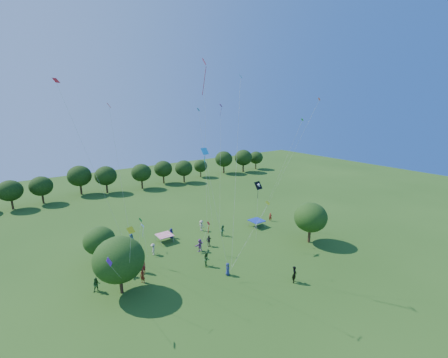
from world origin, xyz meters
TOP-DOWN VIEW (x-y plane):
  - ground at (0.00, 0.00)m, footprint 160.00×160.00m
  - near_tree_west at (-12.98, 14.91)m, footprint 5.34×5.34m
  - near_tree_north at (-13.12, 22.66)m, footprint 3.90×3.90m
  - near_tree_east at (13.42, 11.10)m, footprint 4.76×4.76m
  - treeline at (-1.73, 55.43)m, footprint 88.01×8.77m
  - tent_red_stripe at (-3.85, 23.77)m, footprint 2.20×2.20m
  - tent_blue at (11.08, 20.07)m, footprint 2.20×2.20m
  - man_in_black at (3.68, 5.36)m, footprint 0.88×0.81m
  - crowd_person_0 at (-1.61, 11.03)m, footprint 0.74×0.87m
  - crowd_person_1 at (-9.61, 17.41)m, footprint 0.73×0.49m
  - crowd_person_2 at (-15.09, 16.69)m, footprint 0.88×0.57m
  - crowd_person_3 at (-6.84, 20.93)m, footprint 0.96×1.15m
  - crowd_person_4 at (-9.54, 23.90)m, footprint 0.49×1.04m
  - crowd_person_5 at (-1.15, 18.14)m, footprint 1.79×1.11m
  - crowd_person_6 at (-8.24, 25.48)m, footprint 0.98×0.75m
  - crowd_person_7 at (-10.42, 15.38)m, footprint 0.70×0.76m
  - crowd_person_8 at (4.44, 20.42)m, footprint 0.89×0.93m
  - crowd_person_9 at (2.70, 23.99)m, footprint 0.87×1.25m
  - crowd_person_10 at (0.66, 18.66)m, footprint 1.01×0.51m
  - crowd_person_11 at (-11.31, 17.79)m, footprint 1.07×1.62m
  - crowd_person_12 at (-2.47, 24.36)m, footprint 0.86×0.67m
  - crowd_person_13 at (14.68, 20.48)m, footprint 0.64×0.63m
  - crowd_person_14 at (-2.48, 14.27)m, footprint 0.87×1.05m
  - pirate_kite at (6.37, 14.73)m, footprint 1.50×1.19m
  - red_high_kite at (-2.43, 14.25)m, footprint 1.74×2.50m
  - small_kite_0 at (-14.54, 20.84)m, footprint 6.45×1.83m
  - small_kite_1 at (-10.95, 19.87)m, footprint 2.13×2.58m
  - small_kite_2 at (2.30, 9.62)m, footprint 5.57×0.63m
  - small_kite_3 at (11.34, 14.61)m, footprint 1.16×8.46m
  - small_kite_4 at (2.71, 23.22)m, footprint 0.84×2.98m
  - small_kite_5 at (7.54, 25.41)m, footprint 3.46×4.43m
  - small_kite_6 at (-8.73, 18.95)m, footprint 0.48×0.91m
  - small_kite_7 at (-0.02, 11.38)m, footprint 2.99×2.40m
  - small_kite_8 at (-0.59, 16.87)m, footprint 2.19×1.07m
  - small_kite_9 at (13.71, 14.55)m, footprint 2.83×8.16m
  - small_kite_10 at (-12.66, 11.37)m, footprint 0.78×2.88m
  - small_kite_11 at (-7.39, 23.52)m, footprint 0.89×1.00m
  - small_kite_12 at (-5.63, 8.57)m, footprint 4.47×2.13m
  - small_kite_13 at (-14.82, 10.43)m, footprint 2.74×4.33m

SIDE VIEW (x-z plane):
  - ground at x=0.00m, z-range 0.00..0.00m
  - crowd_person_13 at x=14.68m, z-range 0.00..1.46m
  - crowd_person_12 at x=-2.47m, z-range 0.00..1.54m
  - crowd_person_0 at x=-1.61m, z-range 0.00..1.56m
  - crowd_person_3 at x=-6.84m, z-range 0.00..1.62m
  - crowd_person_11 at x=-11.31m, z-range 0.00..1.64m
  - crowd_person_2 at x=-15.09m, z-range 0.00..1.66m
  - crowd_person_10 at x=0.66m, z-range 0.00..1.68m
  - crowd_person_8 at x=4.44m, z-range 0.00..1.70m
  - crowd_person_7 at x=-10.42m, z-range 0.00..1.72m
  - crowd_person_9 at x=2.70m, z-range 0.00..1.75m
  - crowd_person_4 at x=-9.54m, z-range 0.00..1.75m
  - crowd_person_6 at x=-8.24m, z-range 0.00..1.77m
  - crowd_person_5 at x=-1.15m, z-range 0.00..1.81m
  - crowd_person_14 at x=-2.48m, z-range 0.00..1.87m
  - crowd_person_1 at x=-9.61m, z-range 0.00..1.88m
  - man_in_black at x=3.68m, z-range 0.00..1.99m
  - tent_red_stripe at x=-3.85m, z-range 0.49..1.59m
  - tent_blue at x=11.08m, z-range 0.49..1.59m
  - near_tree_north at x=-13.12m, z-range 0.70..5.64m
  - near_tree_east at x=13.42m, z-range 0.88..6.93m
  - small_kite_8 at x=-0.59m, z-range 2.29..5.57m
  - near_tree_west at x=-12.98m, z-range 0.78..7.15m
  - treeline at x=-1.73m, z-range 0.70..7.48m
  - small_kite_11 at x=-7.39m, z-range 2.49..5.76m
  - small_kite_6 at x=-8.73m, z-range 2.69..6.96m
  - small_kite_13 at x=-14.82m, z-range 3.25..8.85m
  - small_kite_2 at x=2.30m, z-range 3.59..11.02m
  - small_kite_10 at x=-12.66m, z-range 3.98..11.49m
  - pirate_kite at x=6.37m, z-range 4.83..13.03m
  - small_kite_3 at x=11.34m, z-range 3.63..20.38m
  - small_kite_12 at x=-5.63m, z-range 5.95..20.60m
  - small_kite_4 at x=2.71m, z-range 5.13..23.14m
  - small_kite_9 at x=13.71m, z-range 4.55..23.98m
  - small_kite_1 at x=-10.95m, z-range 6.24..24.89m
  - small_kite_5 at x=7.54m, z-range 6.37..24.99m
  - small_kite_7 at x=-0.02m, z-range 5.66..27.35m
  - small_kite_0 at x=-14.54m, z-range 6.66..27.73m
  - red_high_kite at x=-2.43m, z-range 8.30..31.53m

